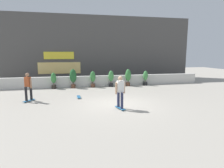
% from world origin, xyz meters
% --- Properties ---
extents(ground_plane, '(48.00, 48.00, 0.00)m').
position_xyz_m(ground_plane, '(0.00, 0.00, 0.00)').
color(ground_plane, '#A8A093').
extents(planter_wall, '(18.00, 0.40, 0.90)m').
position_xyz_m(planter_wall, '(0.00, 6.00, 0.45)').
color(planter_wall, beige).
rests_on(planter_wall, ground).
extents(building_backdrop, '(20.00, 2.08, 6.50)m').
position_xyz_m(building_backdrop, '(-0.01, 10.00, 3.25)').
color(building_backdrop, '#4C4947').
rests_on(building_backdrop, ground).
extents(potted_plant_0, '(0.41, 0.41, 1.30)m').
position_xyz_m(potted_plant_0, '(-3.91, 5.55, 0.72)').
color(potted_plant_0, '#2D2823').
rests_on(potted_plant_0, ground).
extents(potted_plant_1, '(0.54, 0.54, 1.56)m').
position_xyz_m(potted_plant_1, '(-2.38, 5.55, 0.91)').
color(potted_plant_1, brown).
rests_on(potted_plant_1, ground).
extents(potted_plant_2, '(0.44, 0.44, 1.35)m').
position_xyz_m(potted_plant_2, '(-0.78, 5.55, 0.76)').
color(potted_plant_2, brown).
rests_on(potted_plant_2, ground).
extents(potted_plant_3, '(0.45, 0.45, 1.37)m').
position_xyz_m(potted_plant_3, '(0.77, 5.55, 0.78)').
color(potted_plant_3, black).
rests_on(potted_plant_3, ground).
extents(potted_plant_4, '(0.49, 0.49, 1.46)m').
position_xyz_m(potted_plant_4, '(2.28, 5.55, 0.84)').
color(potted_plant_4, brown).
rests_on(potted_plant_4, ground).
extents(potted_plant_5, '(0.41, 0.41, 1.29)m').
position_xyz_m(potted_plant_5, '(3.87, 5.55, 0.71)').
color(potted_plant_5, black).
rests_on(potted_plant_5, ground).
extents(skater_far_left, '(0.63, 0.76, 1.70)m').
position_xyz_m(skater_far_left, '(-4.97, 1.64, 0.94)').
color(skater_far_left, '#266699').
rests_on(skater_far_left, ground).
extents(skater_by_wall_left, '(0.54, 0.82, 1.70)m').
position_xyz_m(skater_by_wall_left, '(-0.10, -0.95, 0.94)').
color(skater_by_wall_left, '#266699').
rests_on(skater_by_wall_left, ground).
extents(skateboard_near_camera, '(0.24, 0.81, 0.08)m').
position_xyz_m(skateboard_near_camera, '(-2.07, 1.98, 0.06)').
color(skateboard_near_camera, '#266699').
rests_on(skateboard_near_camera, ground).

